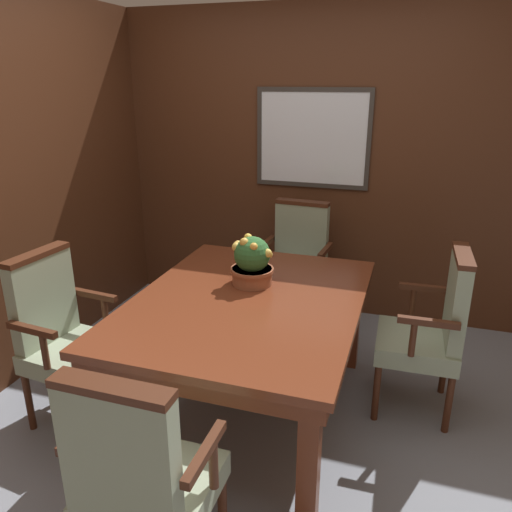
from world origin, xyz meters
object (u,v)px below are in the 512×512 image
(chair_right_far, at_px, (432,327))
(chair_left_near, at_px, (63,332))
(chair_head_near, at_px, (141,478))
(chair_head_far, at_px, (296,262))
(potted_plant, at_px, (252,262))
(dining_table, at_px, (248,313))

(chair_right_far, relative_size, chair_left_near, 1.00)
(chair_head_near, bearing_deg, chair_head_far, -90.08)
(chair_left_near, bearing_deg, potted_plant, -53.90)
(chair_right_far, distance_m, potted_plant, 1.11)
(potted_plant, bearing_deg, chair_left_near, -149.23)
(chair_right_far, xyz_separation_m, chair_head_near, (-1.01, -1.54, 0.00))
(dining_table, distance_m, chair_head_far, 1.17)
(dining_table, relative_size, chair_head_far, 1.60)
(chair_left_near, bearing_deg, dining_table, -64.95)
(chair_head_far, bearing_deg, potted_plant, -88.27)
(dining_table, bearing_deg, chair_head_far, 89.88)
(chair_head_far, bearing_deg, dining_table, -85.61)
(chair_head_near, relative_size, chair_left_near, 1.00)
(dining_table, xyz_separation_m, chair_left_near, (-0.99, -0.35, -0.10))
(chair_right_far, bearing_deg, chair_left_near, -71.97)
(chair_left_near, xyz_separation_m, potted_plant, (0.94, 0.56, 0.33))
(potted_plant, bearing_deg, chair_head_near, -88.35)
(chair_head_far, height_order, potted_plant, potted_plant)
(dining_table, bearing_deg, potted_plant, 101.97)
(chair_head_near, height_order, potted_plant, potted_plant)
(dining_table, distance_m, potted_plant, 0.31)
(dining_table, height_order, chair_left_near, chair_left_near)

